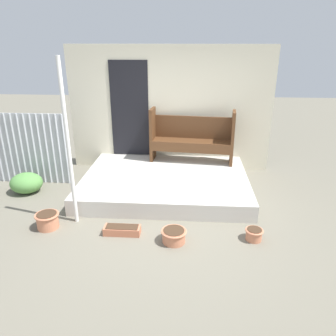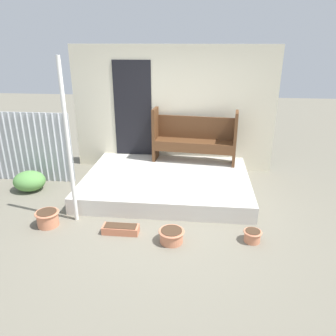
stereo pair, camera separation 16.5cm
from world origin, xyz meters
name	(u,v)px [view 2 (the right image)]	position (x,y,z in m)	size (l,w,h in m)	color
ground_plane	(164,220)	(0.00, 0.00, 0.00)	(24.00, 24.00, 0.00)	#706B5B
porch_slab	(167,182)	(-0.08, 1.15, 0.15)	(3.07, 2.30, 0.29)	beige
house_wall	(171,110)	(-0.12, 2.32, 1.30)	(4.27, 0.08, 2.60)	beige
fence_corrugated	(11,147)	(-3.20, 1.32, 0.70)	(2.48, 0.05, 1.40)	#ADB2B7
support_post	(68,145)	(-1.39, -0.11, 1.25)	(0.06, 0.06, 2.50)	white
bench	(195,136)	(0.40, 1.99, 0.83)	(1.73, 0.56, 1.09)	#54331C
flower_pot_left	(48,218)	(-1.77, -0.33, 0.13)	(0.36, 0.36, 0.24)	tan
flower_pot_middle	(171,235)	(0.17, -0.58, 0.11)	(0.37, 0.37, 0.19)	tan
flower_pot_right	(252,235)	(1.31, -0.45, 0.10)	(0.26, 0.26, 0.17)	tan
planter_box_rect	(121,229)	(-0.60, -0.42, 0.06)	(0.54, 0.20, 0.12)	#C67251
shrub_by_fence	(29,181)	(-2.67, 0.85, 0.19)	(0.60, 0.54, 0.37)	#599347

